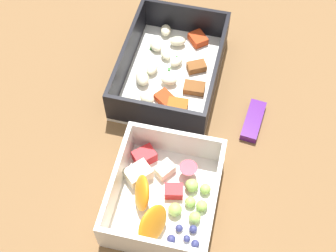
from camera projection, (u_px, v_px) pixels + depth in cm
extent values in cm
cube|color=brown|center=(173.00, 145.00, 67.72)|extent=(80.00, 80.00, 2.00)
cube|color=white|center=(171.00, 76.00, 73.34)|extent=(22.63, 17.22, 0.60)
cube|color=black|center=(185.00, 18.00, 76.29)|extent=(2.37, 14.78, 5.40)
cube|color=black|center=(154.00, 116.00, 65.38)|extent=(2.37, 14.78, 5.40)
cube|color=black|center=(216.00, 72.00, 69.91)|extent=(19.73, 2.97, 5.40)
cube|color=black|center=(127.00, 55.00, 71.76)|extent=(19.73, 2.97, 5.40)
ellipsoid|color=beige|center=(156.00, 47.00, 75.36)|extent=(2.66, 2.77, 1.14)
ellipsoid|color=beige|center=(178.00, 41.00, 75.86)|extent=(2.26, 2.90, 1.31)
ellipsoid|color=beige|center=(152.00, 69.00, 72.67)|extent=(2.72, 2.18, 1.20)
ellipsoid|color=beige|center=(133.00, 102.00, 69.04)|extent=(2.63, 2.99, 1.24)
ellipsoid|color=beige|center=(142.00, 78.00, 71.39)|extent=(3.43, 2.88, 1.47)
ellipsoid|color=beige|center=(164.00, 115.00, 67.60)|extent=(3.30, 3.06, 1.35)
ellipsoid|color=beige|center=(169.00, 80.00, 71.33)|extent=(1.94, 2.67, 1.29)
ellipsoid|color=beige|center=(176.00, 62.00, 73.56)|extent=(2.61, 2.65, 1.09)
ellipsoid|color=beige|center=(166.00, 30.00, 77.32)|extent=(2.68, 2.04, 1.24)
ellipsoid|color=beige|center=(166.00, 55.00, 74.42)|extent=(2.52, 2.37, 1.03)
ellipsoid|color=beige|center=(147.00, 98.00, 69.42)|extent=(2.66, 2.97, 1.23)
cube|color=#AD5B1E|center=(180.00, 106.00, 68.84)|extent=(2.46, 3.16, 1.32)
cube|color=brown|center=(197.00, 67.00, 73.20)|extent=(2.81, 3.41, 1.21)
cube|color=brown|center=(194.00, 88.00, 70.89)|extent=(2.43, 3.41, 1.11)
cube|color=red|center=(198.00, 39.00, 76.52)|extent=(3.78, 3.63, 1.29)
cube|color=red|center=(165.00, 99.00, 69.75)|extent=(3.55, 3.59, 1.14)
cube|color=#387A33|center=(127.00, 103.00, 69.85)|extent=(0.60, 0.40, 0.20)
cube|color=#387A33|center=(147.00, 74.00, 73.03)|extent=(0.60, 0.40, 0.20)
cube|color=#387A33|center=(169.00, 69.00, 73.55)|extent=(0.60, 0.40, 0.20)
cube|color=#387A33|center=(151.00, 48.00, 76.08)|extent=(0.60, 0.40, 0.20)
cube|color=#387A33|center=(180.00, 40.00, 77.09)|extent=(0.60, 0.40, 0.20)
cube|color=#387A33|center=(177.00, 58.00, 74.92)|extent=(0.60, 0.40, 0.20)
cube|color=white|center=(165.00, 200.00, 61.46)|extent=(17.16, 15.09, 0.60)
cube|color=white|center=(177.00, 142.00, 63.22)|extent=(1.98, 13.53, 4.99)
cube|color=white|center=(150.00, 247.00, 55.03)|extent=(1.98, 13.53, 4.99)
cube|color=white|center=(214.00, 201.00, 58.34)|extent=(14.64, 2.10, 4.99)
cube|color=white|center=(116.00, 181.00, 59.91)|extent=(14.64, 2.10, 4.99)
ellipsoid|color=orange|center=(142.00, 193.00, 58.90)|extent=(5.30, 3.97, 4.92)
ellipsoid|color=orange|center=(153.00, 224.00, 56.35)|extent=(5.97, 5.12, 5.31)
cube|color=#F4EACC|center=(165.00, 170.00, 62.80)|extent=(3.13, 3.10, 1.51)
cube|color=red|center=(174.00, 191.00, 61.03)|extent=(2.06, 2.61, 1.47)
cube|color=red|center=(144.00, 156.00, 63.79)|extent=(3.60, 3.73, 1.79)
cube|color=#F4EACC|center=(138.00, 174.00, 62.14)|extent=(4.11, 4.20, 2.02)
sphere|color=#9ECC60|center=(190.00, 202.00, 60.16)|extent=(1.48, 1.48, 1.48)
sphere|color=#9ECC60|center=(175.00, 210.00, 59.37)|extent=(1.85, 1.85, 1.85)
sphere|color=#9ECC60|center=(192.00, 185.00, 61.30)|extent=(1.83, 1.83, 1.83)
sphere|color=#9ECC60|center=(195.00, 217.00, 58.92)|extent=(1.59, 1.59, 1.59)
sphere|color=#9ECC60|center=(202.00, 206.00, 59.83)|extent=(1.54, 1.54, 1.54)
sphere|color=#9ECC60|center=(205.00, 189.00, 61.19)|extent=(1.49, 1.49, 1.49)
cone|color=red|center=(188.00, 171.00, 62.42)|extent=(2.49, 2.49, 1.99)
sphere|color=navy|center=(171.00, 239.00, 57.57)|extent=(1.14, 1.14, 1.14)
sphere|color=navy|center=(175.00, 250.00, 56.89)|extent=(0.92, 0.92, 0.92)
sphere|color=navy|center=(193.00, 229.00, 58.32)|extent=(1.08, 1.08, 1.08)
sphere|color=navy|center=(179.00, 228.00, 58.43)|extent=(1.01, 1.01, 1.01)
sphere|color=navy|center=(187.00, 239.00, 57.71)|extent=(0.92, 0.92, 0.92)
sphere|color=navy|center=(195.00, 244.00, 57.26)|extent=(1.08, 1.08, 1.08)
cube|color=#51197A|center=(253.00, 121.00, 68.18)|extent=(7.35, 3.85, 1.20)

